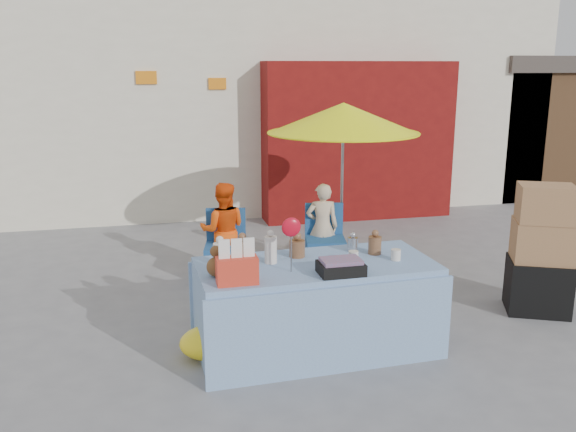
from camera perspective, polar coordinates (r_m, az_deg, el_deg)
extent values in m
plane|color=slate|center=(6.14, -0.02, -10.51)|extent=(80.00, 80.00, 0.00)
cube|color=silver|center=(12.50, -7.57, 12.52)|extent=(12.00, 5.00, 4.50)
cube|color=maroon|center=(10.32, 6.59, 6.97)|extent=(3.20, 0.60, 2.60)
cube|color=#4C331E|center=(13.90, 21.05, 7.51)|extent=(2.60, 3.00, 2.40)
cube|color=#3F3833|center=(13.83, 21.55, 13.07)|extent=(2.80, 3.20, 0.30)
cube|color=orange|center=(9.92, -13.12, 12.51)|extent=(0.32, 0.04, 0.20)
cube|color=orange|center=(9.99, -6.63, 12.21)|extent=(0.28, 0.04, 0.18)
cube|color=#83ABD2|center=(5.58, 2.59, -8.46)|extent=(2.14, 1.02, 0.83)
cube|color=#83ABD2|center=(5.17, 4.29, -10.72)|extent=(2.16, 0.12, 0.77)
cube|color=#83ABD2|center=(6.02, 1.15, -7.00)|extent=(2.16, 0.12, 0.77)
cylinder|color=white|center=(5.37, -6.37, -3.59)|extent=(0.13, 0.13, 0.20)
cylinder|color=brown|center=(5.52, -4.28, -3.19)|extent=(0.14, 0.14, 0.18)
cylinder|color=white|center=(5.40, -1.63, -3.18)|extent=(0.11, 0.11, 0.24)
cylinder|color=brown|center=(5.58, 0.86, -3.07)|extent=(0.15, 0.15, 0.15)
cylinder|color=#B2B2B7|center=(5.78, 6.08, -2.66)|extent=(0.10, 0.10, 0.13)
cylinder|color=brown|center=(5.72, 8.12, -2.73)|extent=(0.13, 0.13, 0.17)
cylinder|color=white|center=(5.48, 6.14, -3.78)|extent=(0.09, 0.09, 0.10)
cylinder|color=white|center=(5.58, 10.06, -3.59)|extent=(0.09, 0.09, 0.10)
sphere|color=brown|center=(5.11, -6.72, -4.74)|extent=(0.17, 0.17, 0.17)
ellipsoid|color=red|center=(5.09, 0.31, -1.05)|extent=(0.17, 0.06, 0.17)
cube|color=red|center=(4.91, -4.79, -5.12)|extent=(0.34, 0.17, 0.22)
cube|color=black|center=(5.16, 4.97, -4.89)|extent=(0.39, 0.28, 0.10)
cube|color=#1E4D8A|center=(7.39, -5.85, -4.38)|extent=(0.56, 0.54, 0.45)
cube|color=#1E4D8A|center=(7.48, -5.83, -0.76)|extent=(0.48, 0.13, 0.40)
cube|color=#1E4D8A|center=(7.64, 3.50, -3.71)|extent=(0.56, 0.54, 0.45)
cube|color=#1E4D8A|center=(7.73, 3.38, -0.22)|extent=(0.48, 0.13, 0.40)
imported|color=#FF500D|center=(7.43, -6.07, -1.35)|extent=(0.65, 0.55, 1.18)
imported|color=beige|center=(7.68, 3.22, -1.02)|extent=(0.45, 0.34, 1.12)
cylinder|color=gray|center=(7.81, 5.06, 2.53)|extent=(0.04, 0.04, 2.00)
cone|color=#F7FF0D|center=(7.68, 5.21, 9.12)|extent=(1.90, 1.90, 0.38)
cylinder|color=#F7FF0D|center=(7.70, 5.18, 7.78)|extent=(1.90, 1.90, 0.02)
cube|color=black|center=(6.97, 22.34, -6.06)|extent=(0.77, 0.71, 0.56)
cube|color=#A07048|center=(6.83, 22.71, -2.16)|extent=(0.72, 0.65, 0.43)
cube|color=#A07048|center=(6.71, 22.99, 1.08)|extent=(0.66, 0.59, 0.38)
ellipsoid|color=yellow|center=(5.58, -6.85, -11.60)|extent=(0.69, 0.57, 0.28)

